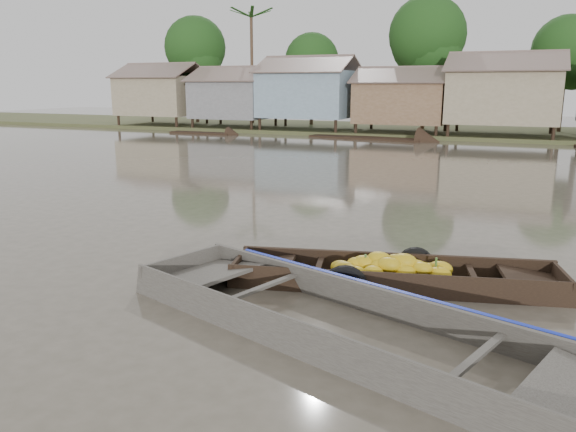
% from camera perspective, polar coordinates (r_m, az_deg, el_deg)
% --- Properties ---
extents(ground, '(120.00, 120.00, 0.00)m').
position_cam_1_polar(ground, '(10.14, -2.24, -6.15)').
color(ground, '#514B3E').
rests_on(ground, ground).
extents(riverbank, '(120.00, 12.47, 10.22)m').
position_cam_1_polar(riverbank, '(40.52, 22.01, 11.86)').
color(riverbank, '#384723').
rests_on(riverbank, ground).
extents(banana_boat, '(5.73, 2.62, 0.78)m').
position_cam_1_polar(banana_boat, '(9.85, 10.21, -5.97)').
color(banana_boat, black).
rests_on(banana_boat, ground).
extents(viewer_boat, '(7.59, 4.15, 0.59)m').
position_cam_1_polar(viewer_boat, '(7.82, 6.60, -11.83)').
color(viewer_boat, '#3B3732').
rests_on(viewer_boat, ground).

